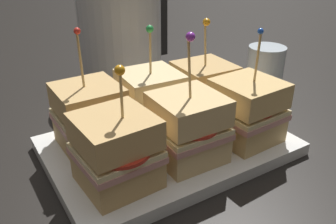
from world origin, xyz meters
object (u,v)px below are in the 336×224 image
Objects in this scene: sandwich_front_right at (247,111)px; sandwich_back_left at (90,116)px; sandwich_front_center at (187,128)px; serving_platter at (168,146)px; kettle_steel at (121,33)px; sandwich_front_left at (116,151)px; sandwich_back_right at (204,89)px; drinking_glass at (264,75)px; sandwich_back_center at (149,101)px.

sandwich_front_right is 0.97× the size of sandwich_back_left.
sandwich_front_right is at bearing -1.85° from sandwich_front_center.
kettle_steel is at bearing 78.20° from serving_platter.
sandwich_back_right is at bearing 26.16° from sandwich_front_left.
sandwich_back_right reaches higher than serving_platter.
sandwich_back_center is at bearing -179.53° from drinking_glass.
sandwich_front_right is at bearing -82.29° from kettle_steel.
sandwich_front_left is 0.10m from sandwich_front_center.
drinking_glass is at bearing 12.23° from serving_platter.
sandwich_front_left is at bearing -134.43° from sandwich_back_center.
sandwich_front_right is 0.33m from kettle_steel.
sandwich_back_left is (0.01, 0.10, -0.00)m from sandwich_front_left.
sandwich_back_left is 0.68× the size of kettle_steel.
sandwich_back_right is (-0.00, 0.10, -0.00)m from sandwich_front_right.
serving_platter is 2.25× the size of sandwich_front_left.
kettle_steel is (0.16, 0.32, 0.05)m from sandwich_front_left.
drinking_glass is at bearing 0.47° from sandwich_back_center.
drinking_glass is (0.18, -0.22, -0.06)m from kettle_steel.
sandwich_front_left is 0.36m from kettle_steel.
serving_platter is 0.12m from sandwich_front_right.
sandwich_front_center is 0.10m from sandwich_front_right.
drinking_glass is at bearing 36.51° from sandwich_front_right.
sandwich_back_left is 0.09m from sandwich_back_center.
kettle_steel reaches higher than sandwich_front_right.
drinking_glass is (0.24, 0.00, -0.01)m from sandwich_back_center.
sandwich_back_center is (-0.00, 0.10, -0.00)m from sandwich_front_center.
sandwich_back_left is 1.06× the size of sandwich_back_right.
serving_platter is 0.07m from sandwich_back_center.
sandwich_front_center is 1.05× the size of sandwich_front_right.
sandwich_back_left is (-0.20, 0.10, 0.00)m from sandwich_front_right.
sandwich_front_center reaches higher than sandwich_back_left.
sandwich_back_left reaches higher than sandwich_back_right.
sandwich_back_left is 0.27m from kettle_steel.
sandwich_back_left is (-0.09, 0.10, -0.00)m from sandwich_front_center.
sandwich_back_center is (-0.10, 0.10, 0.00)m from sandwich_front_right.
sandwich_back_left is at bearing -179.90° from sandwich_back_center.
sandwich_front_right is 0.66× the size of kettle_steel.
sandwich_front_left is at bearing -163.27° from drinking_glass.
sandwich_back_right is at bearing 25.78° from serving_platter.
sandwich_front_right is 1.50× the size of drinking_glass.
drinking_glass is at bearing 22.56° from sandwich_front_center.
sandwich_back_left reaches higher than serving_platter.
sandwich_front_right is 0.14m from sandwich_back_center.
sandwich_front_right is at bearing -27.45° from sandwich_back_left.
sandwich_back_left is at bearing 179.23° from sandwich_back_right.
drinking_glass is (0.14, 0.00, -0.01)m from sandwich_back_right.
sandwich_front_left is 0.88× the size of sandwich_front_center.
sandwich_front_center reaches higher than sandwich_back_center.
sandwich_front_right reaches higher than serving_platter.
sandwich_front_left is at bearing -178.79° from sandwich_front_center.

